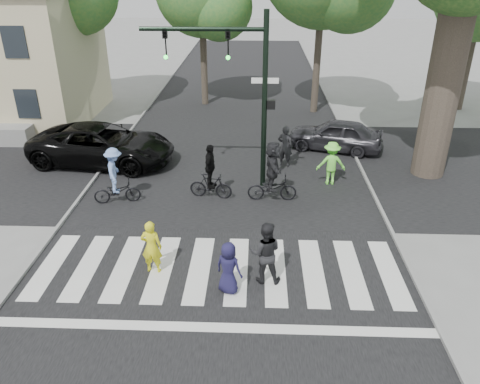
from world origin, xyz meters
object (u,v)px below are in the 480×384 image
object	(u,v)px
cyclist_left	(116,180)
cyclist_right	(273,175)
traffic_signal	(239,77)
pedestrian_child	(229,268)
pedestrian_woman	(152,247)
car_suv	(103,145)
pedestrian_adult	(265,253)
car_grey	(335,135)
cyclist_mid	(210,177)

from	to	relation	value
cyclist_left	cyclist_right	world-z (taller)	cyclist_right
traffic_signal	pedestrian_child	distance (m)	6.88
pedestrian_woman	cyclist_right	xyz separation A→B (m)	(3.20, 4.20, 0.19)
traffic_signal	car_suv	distance (m)	6.59
pedestrian_adult	car_grey	bearing A→B (deg)	-106.63
cyclist_right	traffic_signal	bearing A→B (deg)	135.42
cyclist_mid	car_suv	distance (m)	5.40
pedestrian_woman	pedestrian_adult	size ratio (longest dim) A/B	0.89
traffic_signal	pedestrian_child	world-z (taller)	traffic_signal
pedestrian_woman	car_suv	xyz separation A→B (m)	(-3.45, 7.18, 0.03)
pedestrian_woman	cyclist_left	distance (m)	4.31
pedestrian_child	traffic_signal	bearing A→B (deg)	-65.29
cyclist_mid	cyclist_right	xyz separation A→B (m)	(2.09, -0.09, 0.15)
cyclist_left	car_suv	size ratio (longest dim) A/B	0.35
pedestrian_woman	cyclist_left	world-z (taller)	cyclist_left
car_suv	pedestrian_adult	bearing A→B (deg)	-132.31
pedestrian_child	car_grey	bearing A→B (deg)	-87.19
traffic_signal	cyclist_right	size ratio (longest dim) A/B	2.86
pedestrian_adult	cyclist_left	distance (m)	6.39
traffic_signal	cyclist_left	size ratio (longest dim) A/B	3.09
pedestrian_child	cyclist_mid	world-z (taller)	cyclist_mid
car_grey	traffic_signal	bearing A→B (deg)	-30.04
traffic_signal	car_suv	bearing A→B (deg)	161.51
traffic_signal	pedestrian_adult	world-z (taller)	traffic_signal
traffic_signal	pedestrian_child	size ratio (longest dim) A/B	4.36
traffic_signal	cyclist_right	bearing A→B (deg)	-44.58
pedestrian_woman	cyclist_right	size ratio (longest dim) A/B	0.71
car_suv	pedestrian_child	bearing A→B (deg)	-138.13
traffic_signal	cyclist_right	world-z (taller)	traffic_signal
car_suv	cyclist_mid	bearing A→B (deg)	-115.08
pedestrian_child	cyclist_left	distance (m)	6.08
cyclist_left	car_suv	world-z (taller)	cyclist_left
cyclist_right	car_grey	bearing A→B (deg)	59.94
cyclist_left	pedestrian_woman	bearing A→B (deg)	-62.55
pedestrian_woman	cyclist_left	size ratio (longest dim) A/B	0.77
pedestrian_adult	car_suv	distance (m)	9.81
pedestrian_woman	pedestrian_adult	xyz separation A→B (m)	(2.91, -0.29, 0.09)
traffic_signal	cyclist_left	world-z (taller)	traffic_signal
pedestrian_woman	cyclist_right	distance (m)	5.29
car_grey	pedestrian_child	bearing A→B (deg)	-5.19
traffic_signal	cyclist_left	bearing A→B (deg)	-159.35
pedestrian_woman	car_grey	size ratio (longest dim) A/B	0.38
pedestrian_woman	car_grey	bearing A→B (deg)	-119.46
car_grey	cyclist_right	bearing A→B (deg)	-13.17
pedestrian_child	pedestrian_adult	distance (m)	1.01
pedestrian_adult	cyclist_right	bearing A→B (deg)	-91.99
cyclist_mid	cyclist_right	bearing A→B (deg)	-2.48
traffic_signal	cyclist_left	xyz separation A→B (m)	(-4.03, -1.52, -3.06)
traffic_signal	car_suv	size ratio (longest dim) A/B	1.07
traffic_signal	car_grey	bearing A→B (deg)	43.07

